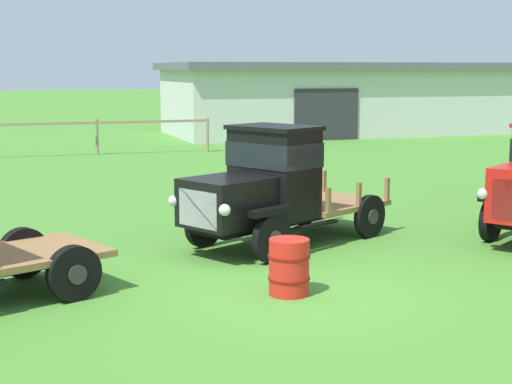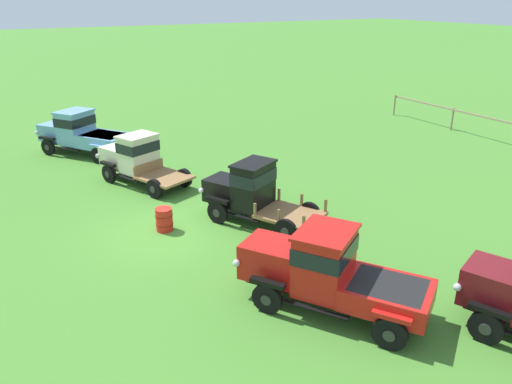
# 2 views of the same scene
# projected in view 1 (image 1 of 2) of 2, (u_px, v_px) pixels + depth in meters

# --- Properties ---
(ground_plane) EXTENTS (240.00, 240.00, 0.00)m
(ground_plane) POSITION_uv_depth(u_px,v_px,m) (300.00, 292.00, 11.70)
(ground_plane) COLOR #47842D
(farm_shed) EXTENTS (18.70, 8.26, 3.61)m
(farm_shed) POSITION_uv_depth(u_px,v_px,m) (346.00, 98.00, 40.74)
(farm_shed) COLOR silver
(farm_shed) RESTS_ON ground
(paddock_fence) EXTENTS (13.62, 0.57, 1.38)m
(paddock_fence) POSITION_uv_depth(u_px,v_px,m) (34.00, 130.00, 29.37)
(paddock_fence) COLOR #997F60
(paddock_fence) RESTS_ON ground
(vintage_truck_midrow_center) EXTENTS (4.76, 3.52, 2.26)m
(vintage_truck_midrow_center) POSITION_uv_depth(u_px,v_px,m) (268.00, 186.00, 14.46)
(vintage_truck_midrow_center) COLOR black
(vintage_truck_midrow_center) RESTS_ON ground
(oil_drum_beside_row) EXTENTS (0.62, 0.62, 0.83)m
(oil_drum_beside_row) POSITION_uv_depth(u_px,v_px,m) (289.00, 267.00, 11.50)
(oil_drum_beside_row) COLOR red
(oil_drum_beside_row) RESTS_ON ground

